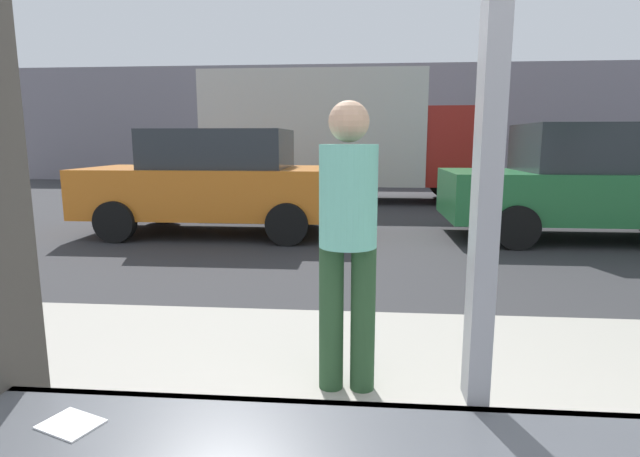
{
  "coord_description": "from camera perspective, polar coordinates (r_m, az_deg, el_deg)",
  "views": [
    {
      "loc": [
        -0.27,
        -1.04,
        1.54
      ],
      "look_at": [
        -0.53,
        1.93,
        1.01
      ],
      "focal_mm": 28.05,
      "sensor_mm": 36.0,
      "label": 1
    }
  ],
  "objects": [
    {
      "name": "sidewalk_strip",
      "position": [
        3.04,
        9.94,
        -19.34
      ],
      "size": [
        16.0,
        2.8,
        0.12
      ],
      "primitive_type": "cube",
      "color": "#9E998E",
      "rests_on": "ground"
    },
    {
      "name": "ground_plane",
      "position": [
        9.17,
        6.52,
        0.22
      ],
      "size": [
        60.0,
        60.0,
        0.0
      ],
      "primitive_type": "plane",
      "color": "#2D2D30"
    },
    {
      "name": "pedestrian",
      "position": [
        2.76,
        3.2,
        -0.16
      ],
      "size": [
        0.32,
        0.32,
        1.63
      ],
      "color": "#27492B",
      "rests_on": "sidewalk_strip"
    },
    {
      "name": "parked_car_orange",
      "position": [
        8.54,
        -11.63,
        5.32
      ],
      "size": [
        4.29,
        2.03,
        1.72
      ],
      "color": "orange",
      "rests_on": "ground"
    },
    {
      "name": "box_truck",
      "position": [
        13.07,
        2.37,
        10.78
      ],
      "size": [
        7.19,
        2.44,
        3.22
      ],
      "color": "beige",
      "rests_on": "ground"
    },
    {
      "name": "parked_car_green",
      "position": [
        8.97,
        29.01,
        4.66
      ],
      "size": [
        4.6,
        2.03,
        1.8
      ],
      "color": "#236B38",
      "rests_on": "ground"
    },
    {
      "name": "building_facade_far",
      "position": [
        19.96,
        5.8,
        11.76
      ],
      "size": [
        28.0,
        1.2,
        4.38
      ],
      "primitive_type": "cube",
      "color": "gray",
      "rests_on": "ground"
    },
    {
      "name": "napkin_wrapper",
      "position": [
        1.26,
        -26.55,
        -19.34
      ],
      "size": [
        0.14,
        0.13,
        0.0
      ],
      "primitive_type": "cube",
      "rotation": [
        0.0,
        0.0,
        -0.37
      ],
      "color": "white",
      "rests_on": "window_counter"
    }
  ]
}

